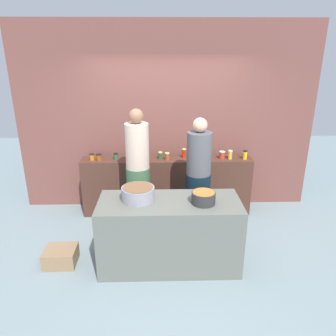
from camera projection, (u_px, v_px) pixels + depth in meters
name	position (u px, v px, depth m)	size (l,w,h in m)	color
ground	(169.00, 249.00, 4.38)	(12.00, 12.00, 0.00)	gray
storefront_wall	(166.00, 119.00, 5.22)	(4.80, 0.12, 3.00)	brown
display_shelf	(167.00, 186.00, 5.25)	(2.70, 0.36, 0.93)	#4A2B20
prep_table	(169.00, 233.00, 3.95)	(1.70, 0.70, 0.87)	#5F6259
preserve_jar_0	(92.00, 157.00, 5.01)	(0.08, 0.08, 0.10)	#C96E1A
preserve_jar_1	(99.00, 157.00, 5.00)	(0.09, 0.09, 0.10)	brown
preserve_jar_2	(116.00, 156.00, 5.04)	(0.07, 0.07, 0.10)	#325C3B
preserve_jar_3	(133.00, 156.00, 5.07)	(0.07, 0.07, 0.11)	gold
preserve_jar_4	(145.00, 155.00, 5.08)	(0.07, 0.07, 0.13)	#502647
preserve_jar_5	(160.00, 155.00, 5.06)	(0.07, 0.07, 0.12)	#2A5B32
preserve_jar_6	(167.00, 156.00, 5.02)	(0.07, 0.07, 0.12)	#9B4B27
preserve_jar_7	(184.00, 153.00, 5.13)	(0.07, 0.07, 0.14)	red
preserve_jar_8	(198.00, 154.00, 5.10)	(0.07, 0.07, 0.13)	orange
preserve_jar_9	(204.00, 155.00, 5.08)	(0.08, 0.08, 0.11)	#1E5725
preserve_jar_10	(222.00, 155.00, 5.08)	(0.09, 0.09, 0.12)	#B93727
preserve_jar_11	(230.00, 155.00, 5.06)	(0.07, 0.07, 0.14)	gold
preserve_jar_12	(245.00, 155.00, 5.05)	(0.07, 0.07, 0.14)	gold
cooking_pot_left	(138.00, 194.00, 3.81)	(0.39, 0.39, 0.17)	gray
cooking_pot_center	(203.00, 198.00, 3.73)	(0.28, 0.28, 0.14)	#2D2D2D
cook_with_tongs	(138.00, 179.00, 4.53)	(0.34, 0.34, 1.83)	#3D6443
cook_in_cap	(198.00, 185.00, 4.47)	(0.35, 0.35, 1.73)	black
bread_crate	(61.00, 256.00, 4.05)	(0.39, 0.34, 0.21)	#8E6F4E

